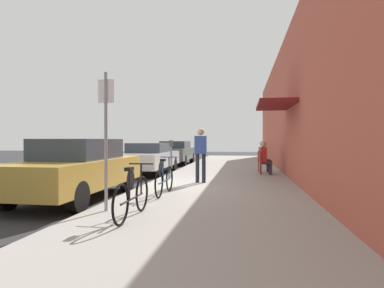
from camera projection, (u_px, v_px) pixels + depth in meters
The scene contains 15 objects.
ground_plane at pixel (146, 188), 9.76m from camera, with size 60.00×60.00×0.00m, color #2D2D30.
sidewalk_slab at pixel (224, 179), 11.37m from camera, with size 4.50×32.00×0.12m, color #9E9B93.
building_facade at pixel (294, 103), 10.95m from camera, with size 1.40×32.00×5.42m.
parked_car_0 at pixel (77, 168), 7.87m from camera, with size 1.80×4.40×1.48m.
parked_car_1 at pixel (149, 157), 13.81m from camera, with size 1.80×4.40×1.32m.
parked_car_2 at pixel (175, 152), 19.14m from camera, with size 1.80×4.40×1.38m.
parking_meter at pixel (171, 156), 11.19m from camera, with size 0.12×0.10×1.32m.
street_sign at pixel (106, 130), 6.01m from camera, with size 0.32×0.06×2.60m.
bicycle_0 at pixel (132, 197), 5.47m from camera, with size 0.46×1.71×0.90m.
bicycle_1 at pixel (165, 180), 7.83m from camera, with size 0.46×1.71×0.90m.
cafe_chair_0 at pixel (264, 162), 12.30m from camera, with size 0.46×0.46×0.87m.
seated_patron_0 at pixel (265, 157), 12.29m from camera, with size 0.44×0.37×1.29m.
cafe_chair_1 at pixel (262, 160), 13.16m from camera, with size 0.52×0.52×0.87m.
seated_patron_1 at pixel (264, 155), 13.16m from camera, with size 0.49×0.43×1.29m.
pedestrian_standing at pixel (201, 151), 10.00m from camera, with size 0.36×0.22×1.70m.
Camera 1 is at (2.96, -9.39, 1.45)m, focal length 30.00 mm.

